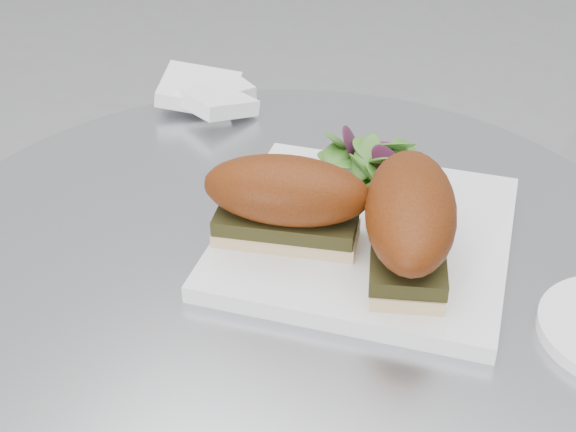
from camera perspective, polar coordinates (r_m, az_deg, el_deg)
name	(u,v)px	position (r m, az deg, el deg)	size (l,w,h in m)	color
plate	(366,235)	(0.73, 5.54, -1.36)	(0.25, 0.25, 0.02)	white
sandwich_left	(286,199)	(0.69, -0.12, 1.21)	(0.16, 0.11, 0.08)	#CDB580
sandwich_right	(410,218)	(0.67, 8.65, -0.15)	(0.14, 0.18, 0.08)	#CDB580
salad	(374,159)	(0.78, 6.15, 4.06)	(0.10, 0.10, 0.05)	#45852B
napkin	(209,102)	(0.97, -5.66, 8.09)	(0.12, 0.12, 0.02)	white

